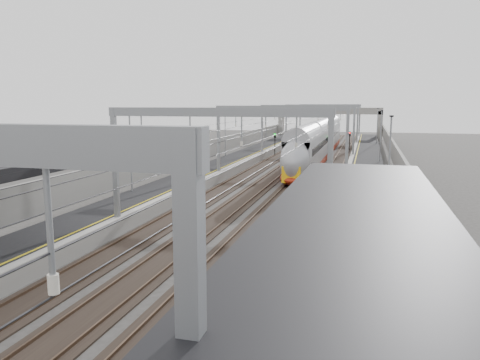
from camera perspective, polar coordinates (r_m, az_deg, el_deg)
The scene contains 12 objects.
platform_left at distance 50.84m, azimuth -3.39°, elevation 1.04°, with size 4.00×120.00×1.00m, color black.
platform_right at distance 48.21m, azimuth 14.94°, elevation 0.28°, with size 4.00×120.00×1.00m, color black.
tracks at distance 48.96m, azimuth 5.52°, elevation 0.16°, with size 11.40×140.00×0.20m.
overhead_line at distance 54.90m, azimuth 6.81°, elevation 7.52°, with size 13.00×140.00×6.60m.
canopy_right at distance 6.27m, azimuth 13.20°, elevation -16.95°, with size 4.40×30.00×4.24m.
overbridge at distance 103.00m, azimuth 10.85°, elevation 7.79°, with size 22.00×2.20×6.90m.
wall_left at distance 51.80m, azimuth -6.76°, elevation 2.37°, with size 0.30×120.00×3.20m, color gray.
wall_right at distance 48.15m, azimuth 18.80°, elevation 1.41°, with size 0.30×120.00×3.20m, color gray.
train at distance 66.32m, azimuth 9.51°, elevation 4.32°, with size 2.79×50.88×4.41m.
signal_green at distance 70.04m, azimuth 4.28°, elevation 4.89°, with size 0.32×0.32×3.48m.
signal_red_near at distance 66.27m, azimuth 11.00°, elevation 4.49°, with size 0.32×0.32×3.48m.
signal_red_far at distance 75.29m, azimuth 13.21°, elevation 4.98°, with size 0.32×0.32×3.48m.
Camera 1 is at (8.15, -2.65, 7.84)m, focal length 35.00 mm.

